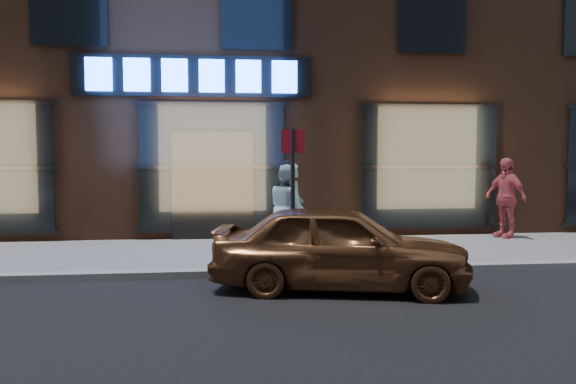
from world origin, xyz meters
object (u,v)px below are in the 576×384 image
at_px(gold_sedan, 340,247).
at_px(man_bowtie, 293,206).
at_px(passerby, 505,198).
at_px(sign_post, 293,186).
at_px(man_cap, 287,207).

bearing_deg(gold_sedan, man_bowtie, 16.70).
bearing_deg(gold_sedan, passerby, -34.88).
xyz_separation_m(gold_sedan, sign_post, (-0.53, 1.12, 0.79)).
height_order(passerby, gold_sedan, passerby).
bearing_deg(man_cap, sign_post, 156.67).
bearing_deg(sign_post, man_bowtie, 92.07).
height_order(man_cap, gold_sedan, man_cap).
xyz_separation_m(man_cap, passerby, (5.10, 1.10, 0.06)).
height_order(man_cap, passerby, passerby).
height_order(man_bowtie, sign_post, sign_post).
xyz_separation_m(passerby, gold_sedan, (-4.72, -4.39, -0.30)).
relative_size(man_bowtie, man_cap, 1.01).
relative_size(passerby, gold_sedan, 0.51).
bearing_deg(passerby, sign_post, -80.50).
bearing_deg(passerby, man_bowtie, -100.51).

